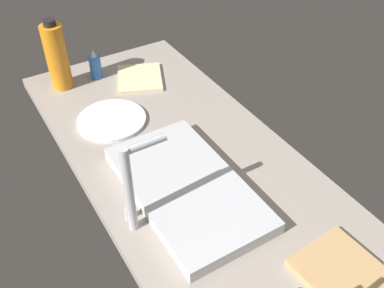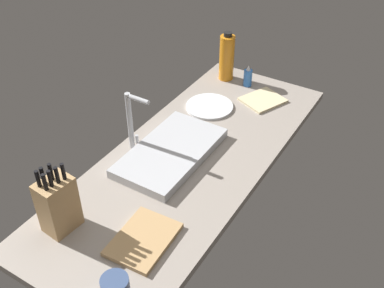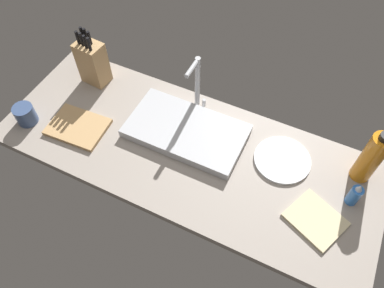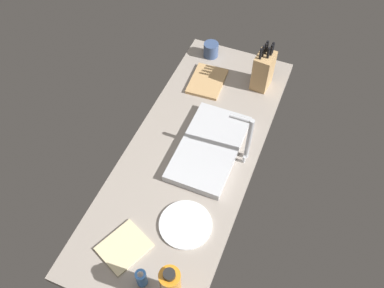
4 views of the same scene
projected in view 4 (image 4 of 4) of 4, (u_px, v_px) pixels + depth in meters
countertop_slab at (193, 153)px, 201.90cm from camera, size 163.65×63.17×3.50cm
sink_basin at (209, 148)px, 199.26cm from camera, size 50.93×28.34×4.06cm
faucet at (247, 136)px, 186.19cm from camera, size 5.50×11.81×27.45cm
knife_block at (263, 70)px, 219.47cm from camera, size 13.18×10.27×28.07cm
cutting_board at (207, 81)px, 229.00cm from camera, size 25.93×19.75×1.80cm
soap_bottle at (141, 278)px, 157.41cm from camera, size 4.52×4.52×11.88cm
water_bottle at (171, 286)px, 147.86cm from camera, size 7.96×7.96×26.83cm
dinner_plate at (186, 224)px, 175.89cm from camera, size 23.56×23.56×1.20cm
dish_towel at (124, 247)px, 169.68cm from camera, size 24.73×23.24×1.20cm
coffee_mug at (211, 50)px, 240.17cm from camera, size 8.90×8.90×8.77cm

